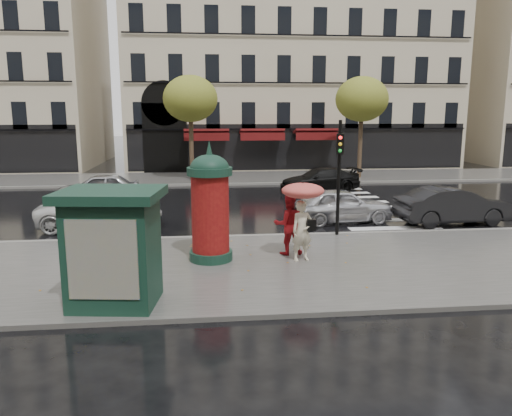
{
  "coord_description": "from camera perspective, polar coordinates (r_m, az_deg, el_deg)",
  "views": [
    {
      "loc": [
        -1.32,
        -14.0,
        4.42
      ],
      "look_at": [
        0.34,
        1.5,
        1.39
      ],
      "focal_mm": 35.0,
      "sensor_mm": 36.0,
      "label": 1
    }
  ],
  "objects": [
    {
      "name": "tree_far_right",
      "position": [
        33.63,
        12.01,
        12.03
      ],
      "size": [
        3.4,
        3.4,
        6.64
      ],
      "color": "#38281C",
      "rests_on": "ground"
    },
    {
      "name": "car_far_silver",
      "position": [
        26.18,
        -17.5,
        2.28
      ],
      "size": [
        4.12,
        1.88,
        1.37
      ],
      "primitive_type": "imported",
      "rotation": [
        0.0,
        0.0,
        -1.51
      ],
      "color": "#B5B5BA",
      "rests_on": "ground"
    },
    {
      "name": "woman_red",
      "position": [
        15.18,
        3.73,
        -1.86
      ],
      "size": [
        0.95,
        0.77,
        1.86
      ],
      "primitive_type": "imported",
      "rotation": [
        0.0,
        0.0,
        3.21
      ],
      "color": "#AF151C",
      "rests_on": "near_sidewalk"
    },
    {
      "name": "car_black",
      "position": [
        28.2,
        7.29,
        3.22
      ],
      "size": [
        4.71,
        2.43,
        1.31
      ],
      "primitive_type": "imported",
      "rotation": [
        0.0,
        0.0,
        -1.43
      ],
      "color": "black",
      "rests_on": "ground"
    },
    {
      "name": "woman_umbrella",
      "position": [
        14.41,
        5.35,
        -0.02
      ],
      "size": [
        1.23,
        1.23,
        2.36
      ],
      "color": "beige",
      "rests_on": "near_sidewalk"
    },
    {
      "name": "car_darkgrey",
      "position": [
        21.3,
        21.59,
        0.27
      ],
      "size": [
        4.61,
        1.9,
        1.48
      ],
      "primitive_type": "imported",
      "rotation": [
        0.0,
        0.0,
        1.65
      ],
      "color": "black",
      "rests_on": "ground"
    },
    {
      "name": "zebra_crossing",
      "position": [
        25.1,
        10.93,
        0.66
      ],
      "size": [
        3.6,
        11.75,
        0.01
      ],
      "primitive_type": "cube",
      "color": "silver",
      "rests_on": "ground"
    },
    {
      "name": "morris_column",
      "position": [
        14.46,
        -5.26,
        0.49
      ],
      "size": [
        1.3,
        1.3,
        3.5
      ],
      "color": "#143427",
      "rests_on": "near_sidewalk"
    },
    {
      "name": "far_kerb",
      "position": [
        30.34,
        -3.57,
        2.73
      ],
      "size": [
        90.0,
        0.25,
        0.14
      ],
      "primitive_type": "cube",
      "color": "slate",
      "rests_on": "ground"
    },
    {
      "name": "near_kerb",
      "position": [
        17.6,
        -1.64,
        -3.32
      ],
      "size": [
        90.0,
        0.25,
        0.14
      ],
      "primitive_type": "cube",
      "color": "slate",
      "rests_on": "ground"
    },
    {
      "name": "tree_far_left",
      "position": [
        32.02,
        -7.51,
        12.24
      ],
      "size": [
        3.4,
        3.4,
        6.64
      ],
      "color": "#38281C",
      "rests_on": "ground"
    },
    {
      "name": "bldg_far_corner",
      "position": [
        45.14,
        3.48,
        19.75
      ],
      "size": [
        26.0,
        14.0,
        22.9
      ],
      "color": "#B7A88C",
      "rests_on": "ground"
    },
    {
      "name": "far_sidewalk",
      "position": [
        33.31,
        -3.81,
        3.44
      ],
      "size": [
        90.0,
        6.0,
        0.12
      ],
      "primitive_type": "cube",
      "color": "#474744",
      "rests_on": "ground"
    },
    {
      "name": "car_white",
      "position": [
        20.1,
        -17.34,
        -0.33
      ],
      "size": [
        4.79,
        2.43,
        1.3
      ],
      "primitive_type": "imported",
      "rotation": [
        0.0,
        0.0,
        1.63
      ],
      "color": "silver",
      "rests_on": "ground"
    },
    {
      "name": "ground",
      "position": [
        14.74,
        -0.71,
        -6.46
      ],
      "size": [
        160.0,
        160.0,
        0.0
      ],
      "primitive_type": "plane",
      "color": "black",
      "rests_on": "ground"
    },
    {
      "name": "man_burgundy",
      "position": [
        16.95,
        -14.34,
        -1.24
      ],
      "size": [
        0.84,
        0.59,
        1.62
      ],
      "primitive_type": "imported",
      "rotation": [
        0.0,
        0.0,
        3.24
      ],
      "color": "#420D11",
      "rests_on": "near_sidewalk"
    },
    {
      "name": "newsstand",
      "position": [
        11.57,
        -16.0,
        -4.22
      ],
      "size": [
        2.4,
        2.1,
        2.62
      ],
      "color": "#143427",
      "rests_on": "near_sidewalk"
    },
    {
      "name": "near_sidewalk",
      "position": [
        14.25,
        -0.52,
        -6.83
      ],
      "size": [
        90.0,
        7.0,
        0.12
      ],
      "primitive_type": "cube",
      "color": "#474744",
      "rests_on": "ground"
    },
    {
      "name": "traffic_light",
      "position": [
        17.47,
        9.48,
        4.7
      ],
      "size": [
        0.28,
        0.39,
        4.01
      ],
      "color": "black",
      "rests_on": "near_sidewalk"
    },
    {
      "name": "car_silver",
      "position": [
        20.37,
        9.61,
        0.33
      ],
      "size": [
        4.3,
        2.07,
        1.41
      ],
      "primitive_type": "imported",
      "rotation": [
        0.0,
        0.0,
        1.67
      ],
      "color": "silver",
      "rests_on": "ground"
    }
  ]
}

